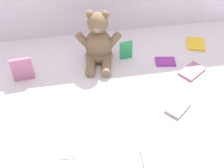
% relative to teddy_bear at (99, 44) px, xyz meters
% --- Properties ---
extents(ground_plane, '(3.20, 3.20, 0.00)m').
position_rel_teddy_bear_xyz_m(ground_plane, '(0.02, -0.20, -0.10)').
color(ground_plane, silver).
extents(teddy_bear, '(0.23, 0.22, 0.28)m').
position_rel_teddy_bear_xyz_m(teddy_bear, '(0.00, 0.00, 0.00)').
color(teddy_bear, '#7A6047').
rests_on(teddy_bear, ground_plane).
extents(book_case_0, '(0.09, 0.11, 0.01)m').
position_rel_teddy_bear_xyz_m(book_case_0, '(0.12, -0.63, -0.10)').
color(book_case_0, '#9290A4').
rests_on(book_case_0, ground_plane).
extents(book_case_1, '(0.13, 0.12, 0.01)m').
position_rel_teddy_bear_xyz_m(book_case_1, '(0.29, -0.40, -0.10)').
color(book_case_1, '#A8A09A').
rests_on(book_case_1, ground_plane).
extents(book_case_2, '(0.15, 0.14, 0.01)m').
position_rel_teddy_bear_xyz_m(book_case_2, '(0.44, -0.18, -0.10)').
color(book_case_2, '#AC6790').
rests_on(book_case_2, ground_plane).
extents(book_case_3, '(0.10, 0.03, 0.12)m').
position_rel_teddy_bear_xyz_m(book_case_3, '(-0.38, -0.08, -0.04)').
color(book_case_3, '#AE6387').
rests_on(book_case_3, ground_plane).
extents(book_case_4, '(0.07, 0.03, 0.10)m').
position_rel_teddy_bear_xyz_m(book_case_4, '(0.14, -0.00, -0.05)').
color(book_case_4, '#299B5A').
rests_on(book_case_4, ground_plane).
extents(book_case_5, '(0.11, 0.08, 0.01)m').
position_rel_teddy_bear_xyz_m(book_case_5, '(0.34, -0.08, -0.10)').
color(book_case_5, purple).
rests_on(book_case_5, ground_plane).
extents(book_case_6, '(0.07, 0.10, 0.01)m').
position_rel_teddy_bear_xyz_m(book_case_6, '(-0.20, -0.52, -0.10)').
color(book_case_6, white).
rests_on(book_case_6, ground_plane).
extents(book_case_7, '(0.13, 0.14, 0.01)m').
position_rel_teddy_bear_xyz_m(book_case_7, '(0.55, 0.04, -0.10)').
color(book_case_7, yellow).
rests_on(book_case_7, ground_plane).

